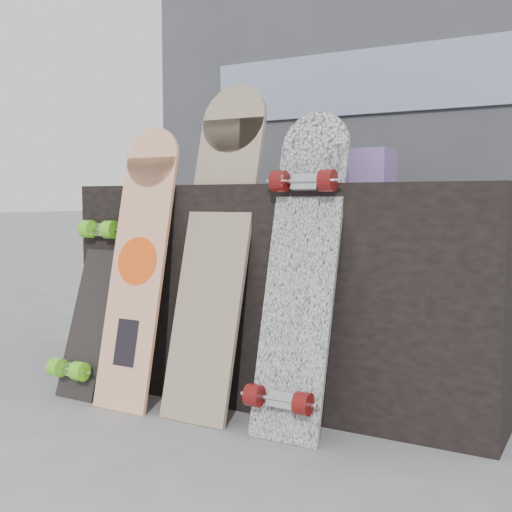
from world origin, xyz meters
The scene contains 10 objects.
ground centered at (0.00, 0.00, 0.00)m, with size 60.00×60.00×0.00m, color slate.
vendor_table centered at (0.00, 0.50, 0.40)m, with size 1.60×0.60×0.80m, color black.
booth centered at (0.00, 1.35, 1.10)m, with size 2.40×0.22×2.20m.
merch_box_purple centered at (-0.34, 0.58, 0.85)m, with size 0.18×0.12×0.10m, color #453369.
merch_box_small centered at (0.32, 0.44, 0.86)m, with size 0.14×0.14×0.12m, color #453369.
merch_box_flat centered at (0.22, 0.58, 0.83)m, with size 0.22×0.10×0.06m, color #D1B78C.
longboard_geisha centered at (-0.45, 0.12, 0.54)m, with size 0.23×0.25×1.02m.
longboard_celtic centered at (-0.15, 0.19, 0.62)m, with size 0.26×0.33×1.16m.
longboard_cascadia centered at (0.19, 0.14, 0.54)m, with size 0.24×0.33×1.04m.
skateboard_dark centered at (-0.68, 0.14, 0.41)m, with size 0.18×0.34×0.80m.
Camera 1 is at (1.07, -1.69, 0.75)m, focal length 45.00 mm.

